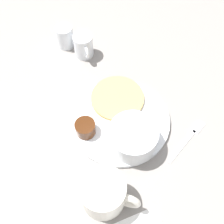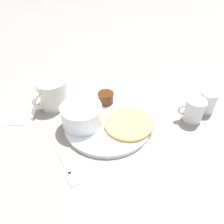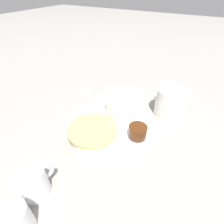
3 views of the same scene
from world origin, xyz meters
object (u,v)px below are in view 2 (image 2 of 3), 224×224
(coffee_mug, at_px, (52,93))
(creamer_pitcher_far, at_px, (207,101))
(plate, at_px, (108,123))
(bowl, at_px, (82,114))
(creamer_pitcher_near, at_px, (194,110))
(fork, at_px, (67,167))

(coffee_mug, height_order, creamer_pitcher_far, coffee_mug)
(plate, height_order, bowl, bowl)
(plate, height_order, creamer_pitcher_far, creamer_pitcher_far)
(plate, relative_size, bowl, 2.22)
(coffee_mug, xyz_separation_m, creamer_pitcher_far, (-0.43, 0.12, -0.01))
(bowl, xyz_separation_m, coffee_mug, (0.07, -0.11, 0.00))
(plate, relative_size, coffee_mug, 2.28)
(plate, distance_m, coffee_mug, 0.19)
(bowl, xyz_separation_m, creamer_pitcher_near, (-0.30, 0.04, -0.01))
(creamer_pitcher_near, bearing_deg, coffee_mug, -21.81)
(coffee_mug, relative_size, creamer_pitcher_far, 1.60)
(bowl, distance_m, creamer_pitcher_far, 0.36)
(fork, bearing_deg, creamer_pitcher_far, -163.53)
(plate, xyz_separation_m, creamer_pitcher_far, (-0.29, -0.00, 0.03))
(plate, relative_size, fork, 1.77)
(bowl, relative_size, creamer_pitcher_far, 1.64)
(bowl, relative_size, creamer_pitcher_near, 1.38)
(coffee_mug, xyz_separation_m, fork, (-0.02, 0.24, -0.04))
(creamer_pitcher_far, bearing_deg, coffee_mug, -15.62)
(plate, height_order, fork, plate)
(plate, distance_m, creamer_pitcher_near, 0.24)
(creamer_pitcher_near, distance_m, creamer_pitcher_far, 0.06)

